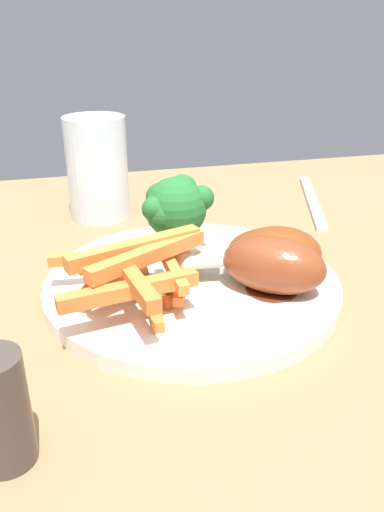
% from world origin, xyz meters
% --- Properties ---
extents(dining_table, '(1.06, 0.71, 0.75)m').
position_xyz_m(dining_table, '(0.00, 0.00, 0.63)').
color(dining_table, '#8E6B47').
rests_on(dining_table, ground_plane).
extents(dinner_plate, '(0.25, 0.25, 0.01)m').
position_xyz_m(dinner_plate, '(-0.02, 0.02, 0.76)').
color(dinner_plate, white).
rests_on(dinner_plate, dining_table).
extents(broccoli_floret_front, '(0.06, 0.05, 0.07)m').
position_xyz_m(broccoli_floret_front, '(-0.02, -0.03, 0.81)').
color(broccoli_floret_front, '#87A050').
rests_on(broccoli_floret_front, dinner_plate).
extents(carrot_fries_pile, '(0.12, 0.13, 0.05)m').
position_xyz_m(carrot_fries_pile, '(0.03, 0.05, 0.79)').
color(carrot_fries_pile, orange).
rests_on(carrot_fries_pile, dinner_plate).
extents(chicken_drumstick_near, '(0.13, 0.07, 0.04)m').
position_xyz_m(chicken_drumstick_near, '(-0.09, 0.04, 0.79)').
color(chicken_drumstick_near, '#57220C').
rests_on(chicken_drumstick_near, dinner_plate).
extents(chicken_drumstick_far, '(0.12, 0.10, 0.04)m').
position_xyz_m(chicken_drumstick_far, '(-0.08, 0.05, 0.79)').
color(chicken_drumstick_far, '#582211').
rests_on(chicken_drumstick_far, dinner_plate).
extents(chicken_drumstick_extra, '(0.12, 0.08, 0.04)m').
position_xyz_m(chicken_drumstick_extra, '(-0.08, 0.03, 0.79)').
color(chicken_drumstick_extra, '#4E240A').
rests_on(chicken_drumstick_extra, dinner_plate).
extents(fork, '(0.08, 0.18, 0.00)m').
position_xyz_m(fork, '(-0.22, -0.16, 0.76)').
color(fork, silver).
rests_on(fork, dining_table).
extents(water_glass, '(0.07, 0.07, 0.11)m').
position_xyz_m(water_glass, '(0.03, -0.18, 0.81)').
color(water_glass, silver).
rests_on(water_glass, dining_table).
extents(pepper_shaker, '(0.03, 0.03, 0.06)m').
position_xyz_m(pepper_shaker, '(0.11, 0.17, 0.79)').
color(pepper_shaker, '#423833').
rests_on(pepper_shaker, dining_table).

